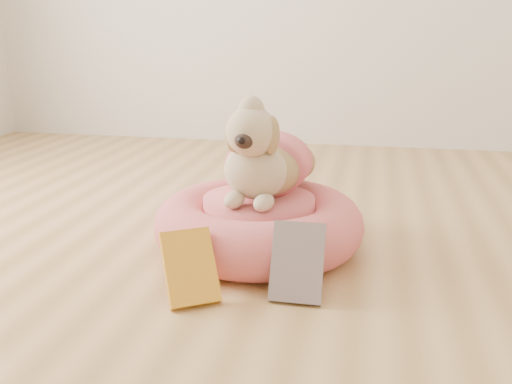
% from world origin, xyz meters
% --- Properties ---
extents(floor, '(4.50, 4.50, 0.00)m').
position_xyz_m(floor, '(0.00, 0.00, 0.00)').
color(floor, '#AA7E46').
rests_on(floor, ground).
extents(pet_bed, '(0.72, 0.72, 0.19)m').
position_xyz_m(pet_bed, '(0.21, 0.37, 0.09)').
color(pet_bed, '#D95754').
rests_on(pet_bed, floor).
extents(dog, '(0.39, 0.53, 0.36)m').
position_xyz_m(dog, '(0.23, 0.40, 0.37)').
color(dog, olive).
rests_on(dog, pet_bed).
extents(book_yellow, '(0.20, 0.20, 0.19)m').
position_xyz_m(book_yellow, '(0.10, -0.04, 0.10)').
color(book_yellow, yellow).
rests_on(book_yellow, floor).
extents(book_white, '(0.15, 0.12, 0.21)m').
position_xyz_m(book_white, '(0.39, 0.03, 0.11)').
color(book_white, silver).
rests_on(book_white, floor).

